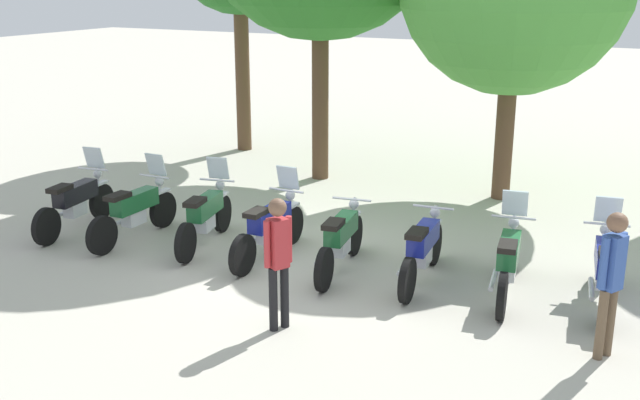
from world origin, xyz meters
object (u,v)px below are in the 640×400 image
object	(u,v)px
motorcycle_1	(135,210)
person_0	(278,254)
motorcycle_4	(341,239)
motorcycle_0	(76,202)
motorcycle_7	(605,269)
person_1	(611,273)
motorcycle_3	(270,227)
motorcycle_5	(422,249)
motorcycle_2	(205,215)
motorcycle_6	(508,260)

from	to	relation	value
motorcycle_1	person_0	bearing A→B (deg)	-115.48
motorcycle_4	motorcycle_0	bearing A→B (deg)	85.90
person_0	motorcycle_7	bearing A→B (deg)	-116.36
motorcycle_1	motorcycle_7	xyz separation A→B (m)	(7.39, 0.86, 0.00)
motorcycle_1	motorcycle_4	xyz separation A→B (m)	(3.69, 0.32, -0.01)
motorcycle_0	person_1	size ratio (longest dim) A/B	1.23
motorcycle_3	motorcycle_7	world-z (taller)	same
motorcycle_5	person_1	distance (m)	2.99
person_0	motorcycle_3	bearing A→B (deg)	-29.78
motorcycle_2	motorcycle_4	size ratio (longest dim) A/B	0.99
motorcycle_1	person_0	xyz separation A→B (m)	(3.86, -1.81, 0.50)
motorcycle_5	person_0	bearing A→B (deg)	149.53
motorcycle_1	motorcycle_6	size ratio (longest dim) A/B	1.01
person_1	motorcycle_1	bearing A→B (deg)	-157.83
motorcycle_6	motorcycle_7	xyz separation A→B (m)	(1.23, 0.29, 0.00)
motorcycle_5	motorcycle_6	size ratio (longest dim) A/B	1.01
motorcycle_2	motorcycle_3	distance (m)	1.24
motorcycle_2	motorcycle_6	bearing A→B (deg)	-100.02
motorcycle_3	motorcycle_2	bearing A→B (deg)	88.13
motorcycle_0	motorcycle_5	xyz separation A→B (m)	(6.16, 0.59, -0.01)
motorcycle_0	person_0	bearing A→B (deg)	-116.67
motorcycle_1	motorcycle_7	distance (m)	7.44
motorcycle_0	motorcycle_4	size ratio (longest dim) A/B	1.00
person_1	motorcycle_6	bearing A→B (deg)	166.52
motorcycle_6	person_1	distance (m)	2.00
motorcycle_2	motorcycle_5	size ratio (longest dim) A/B	0.99
motorcycle_5	person_1	size ratio (longest dim) A/B	1.23
motorcycle_0	motorcycle_7	xyz separation A→B (m)	(8.62, 0.95, 0.00)
motorcycle_4	person_0	distance (m)	2.19
motorcycle_4	motorcycle_7	xyz separation A→B (m)	(3.69, 0.54, 0.01)
motorcycle_2	person_1	distance (m)	6.49
motorcycle_0	motorcycle_5	size ratio (longest dim) A/B	1.00
motorcycle_0	motorcycle_2	xyz separation A→B (m)	(2.46, 0.40, 0.00)
motorcycle_5	person_0	size ratio (longest dim) A/B	1.27
motorcycle_2	person_1	bearing A→B (deg)	-111.95
motorcycle_0	motorcycle_2	bearing A→B (deg)	-88.83
motorcycle_2	motorcycle_7	xyz separation A→B (m)	(6.16, 0.55, 0.00)
motorcycle_5	motorcycle_6	bearing A→B (deg)	-92.30
person_1	motorcycle_2	bearing A→B (deg)	-161.55
motorcycle_0	motorcycle_3	world-z (taller)	same
motorcycle_0	motorcycle_3	xyz separation A→B (m)	(3.70, 0.39, 0.00)
motorcycle_4	motorcycle_6	bearing A→B (deg)	-93.10
motorcycle_2	person_1	xyz separation A→B (m)	(6.39, -1.01, 0.54)
motorcycle_4	person_1	world-z (taller)	person_1
motorcycle_1	person_0	world-z (taller)	person_0
motorcycle_2	motorcycle_6	distance (m)	4.94
motorcycle_2	motorcycle_7	distance (m)	6.19
motorcycle_1	motorcycle_7	size ratio (longest dim) A/B	1.01
motorcycle_2	motorcycle_1	bearing A→B (deg)	91.18
motorcycle_3	motorcycle_5	size ratio (longest dim) A/B	1.00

